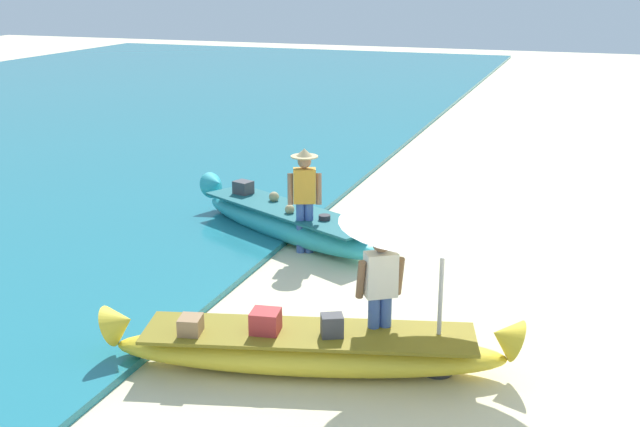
# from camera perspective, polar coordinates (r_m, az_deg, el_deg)

# --- Properties ---
(ground_plane) EXTENTS (80.00, 80.00, 0.00)m
(ground_plane) POSITION_cam_1_polar(r_m,az_deg,el_deg) (9.56, 8.92, -10.83)
(ground_plane) COLOR beige
(boat_yellow_foreground) EXTENTS (4.82, 1.94, 0.80)m
(boat_yellow_foreground) POSITION_cam_1_polar(r_m,az_deg,el_deg) (9.25, -0.90, -9.70)
(boat_yellow_foreground) COLOR yellow
(boat_yellow_foreground) RESTS_ON ground
(boat_cyan_midground) EXTENTS (4.38, 2.72, 0.87)m
(boat_cyan_midground) POSITION_cam_1_polar(r_m,az_deg,el_deg) (13.62, -2.31, -0.64)
(boat_cyan_midground) COLOR #33B2BC
(boat_cyan_midground) RESTS_ON ground
(person_vendor_hatted) EXTENTS (0.58, 0.44, 1.75)m
(person_vendor_hatted) POSITION_cam_1_polar(r_m,az_deg,el_deg) (12.79, -1.12, 1.48)
(person_vendor_hatted) COLOR #3D5BA8
(person_vendor_hatted) RESTS_ON ground
(person_tourist_customer) EXTENTS (0.56, 0.46, 1.63)m
(person_tourist_customer) POSITION_cam_1_polar(r_m,az_deg,el_deg) (9.14, 4.35, -5.64)
(person_tourist_customer) COLOR #3D5BA8
(person_tourist_customer) RESTS_ON ground
(patio_umbrella_large) EXTENTS (2.31, 2.31, 2.14)m
(patio_umbrella_large) POSITION_cam_1_polar(r_m,az_deg,el_deg) (8.68, 8.97, 0.32)
(patio_umbrella_large) COLOR #B7B7BC
(patio_umbrella_large) RESTS_ON ground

